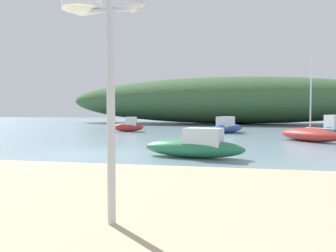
{
  "coord_description": "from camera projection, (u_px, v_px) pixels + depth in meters",
  "views": [
    {
      "loc": [
        5.7,
        -13.43,
        1.86
      ],
      "look_at": [
        2.02,
        4.14,
        0.99
      ],
      "focal_mm": 37.12,
      "sensor_mm": 36.0,
      "label": 1
    }
  ],
  "objects": [
    {
      "name": "motorboat_outer_mooring",
      "position": [
        195.0,
        146.0,
        13.34
      ],
      "size": [
        4.13,
        1.84,
        1.14
      ],
      "color": "#287A4C",
      "rests_on": "ground"
    },
    {
      "name": "motorboat_east_reach",
      "position": [
        227.0,
        127.0,
        27.35
      ],
      "size": [
        2.9,
        3.81,
        1.29
      ],
      "color": "#2D4C9E",
      "rests_on": "ground"
    },
    {
      "name": "distant_hill",
      "position": [
        230.0,
        100.0,
        45.18
      ],
      "size": [
        43.36,
        13.01,
        6.05
      ],
      "primitive_type": "ellipsoid",
      "color": "#3D6038",
      "rests_on": "ground"
    },
    {
      "name": "ground_plane",
      "position": [
        100.0,
        154.0,
        14.39
      ],
      "size": [
        120.0,
        120.0,
        0.0
      ],
      "primitive_type": "plane",
      "color": "#7A99A8"
    },
    {
      "name": "motorboat_far_right",
      "position": [
        129.0,
        126.0,
        28.83
      ],
      "size": [
        2.66,
        1.37,
        1.22
      ],
      "color": "#B72D28",
      "rests_on": "ground"
    },
    {
      "name": "mast_structure",
      "position": [
        90.0,
        19.0,
        4.95
      ],
      "size": [
        1.25,
        0.57,
        3.52
      ],
      "color": "silver",
      "rests_on": "beach_sand"
    },
    {
      "name": "sailboat_off_point",
      "position": [
        310.0,
        135.0,
        20.02
      ],
      "size": [
        3.71,
        4.14,
        4.94
      ],
      "color": "#B72D28",
      "rests_on": "ground"
    }
  ]
}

